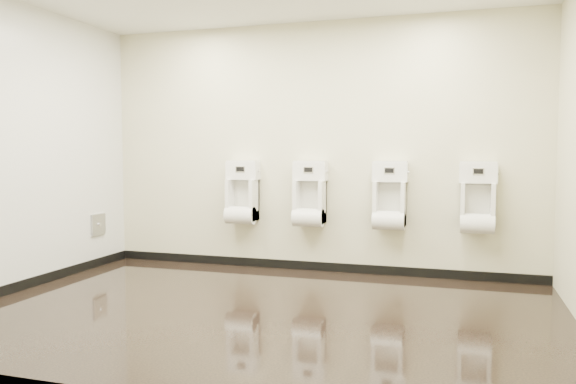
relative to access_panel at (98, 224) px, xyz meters
name	(u,v)px	position (x,y,z in m)	size (l,w,h in m)	color
ground	(262,311)	(2.48, -1.20, -0.50)	(5.00, 3.50, 0.00)	black
back_wall	(314,148)	(2.48, 0.55, 0.90)	(5.00, 0.02, 2.80)	beige
front_wall	(149,142)	(2.48, -2.95, 0.90)	(5.00, 0.02, 2.80)	beige
left_wall	(17,147)	(-0.02, -1.20, 0.90)	(0.02, 3.50, 2.80)	beige
tile_overlay_left	(18,147)	(-0.01, -1.20, 0.90)	(0.01, 3.50, 2.80)	white
skirting_back	(314,266)	(2.48, 0.54, -0.45)	(5.00, 0.02, 0.10)	black
skirting_left	(23,285)	(-0.01, -1.20, -0.45)	(0.02, 3.50, 0.10)	black
access_panel	(98,224)	(0.00, 0.00, 0.00)	(0.04, 0.25, 0.25)	#9E9EA3
urinal_0	(242,197)	(1.65, 0.42, 0.33)	(0.38, 0.29, 0.71)	white
urinal_1	(310,199)	(2.46, 0.42, 0.33)	(0.38, 0.29, 0.71)	white
urinal_2	(390,201)	(3.35, 0.42, 0.33)	(0.38, 0.29, 0.71)	white
urinal_3	(478,203)	(4.24, 0.42, 0.33)	(0.38, 0.29, 0.71)	white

